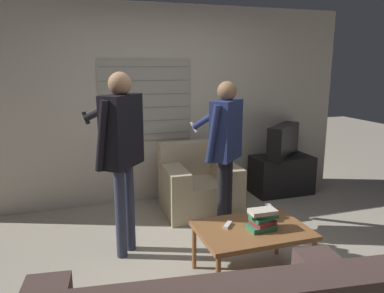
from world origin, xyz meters
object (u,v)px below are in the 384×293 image
(soda_can, at_px, (268,211))
(tv, at_px, (283,141))
(armchair_beige, at_px, (198,185))
(book_stack, at_px, (262,219))
(person_left_standing, at_px, (121,141))
(spare_remote, at_px, (228,225))
(coffee_table, at_px, (252,232))
(person_right_standing, at_px, (225,140))

(soda_can, bearing_deg, tv, 55.05)
(armchair_beige, xyz_separation_m, book_stack, (-0.00, -1.62, 0.21))
(person_left_standing, bearing_deg, tv, -25.99)
(book_stack, relative_size, soda_can, 2.07)
(armchair_beige, relative_size, book_stack, 3.51)
(person_left_standing, distance_m, soda_can, 1.47)
(soda_can, height_order, spare_remote, soda_can)
(coffee_table, distance_m, book_stack, 0.15)
(armchair_beige, height_order, tv, tv)
(tv, relative_size, spare_remote, 5.82)
(tv, bearing_deg, soda_can, 14.52)
(person_left_standing, bearing_deg, armchair_beige, -11.90)
(person_left_standing, xyz_separation_m, book_stack, (1.03, -0.81, -0.57))
(armchair_beige, height_order, spare_remote, armchair_beige)
(spare_remote, bearing_deg, person_left_standing, -179.87)
(tv, height_order, spare_remote, tv)
(armchair_beige, bearing_deg, coffee_table, 89.09)
(armchair_beige, distance_m, coffee_table, 1.58)
(book_stack, bearing_deg, armchair_beige, 89.85)
(person_right_standing, distance_m, soda_can, 0.91)
(coffee_table, height_order, spare_remote, spare_remote)
(coffee_table, bearing_deg, book_stack, -34.29)
(tv, distance_m, spare_remote, 2.36)
(spare_remote, bearing_deg, soda_can, 49.02)
(tv, height_order, soda_can, tv)
(armchair_beige, xyz_separation_m, person_right_standing, (0.05, -0.68, 0.70))
(coffee_table, bearing_deg, person_left_standing, 141.52)
(armchair_beige, relative_size, tv, 1.27)
(person_left_standing, xyz_separation_m, soda_can, (1.19, -0.62, -0.59))
(coffee_table, bearing_deg, spare_remote, 154.18)
(armchair_beige, xyz_separation_m, tv, (1.32, 0.24, 0.43))
(book_stack, height_order, soda_can, book_stack)
(tv, xyz_separation_m, soda_can, (-1.17, -1.67, -0.24))
(coffee_table, distance_m, spare_remote, 0.21)
(person_right_standing, bearing_deg, book_stack, -137.35)
(coffee_table, relative_size, person_left_standing, 0.53)
(coffee_table, height_order, person_right_standing, person_right_standing)
(coffee_table, xyz_separation_m, tv, (1.39, 1.82, 0.35))
(book_stack, bearing_deg, spare_remote, 151.86)
(armchair_beige, relative_size, coffee_table, 0.99)
(person_left_standing, bearing_deg, spare_remote, -90.94)
(person_right_standing, xyz_separation_m, book_stack, (-0.06, -0.94, -0.49))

